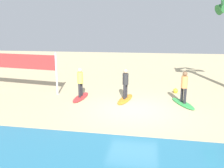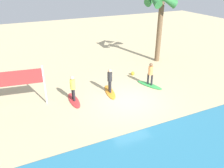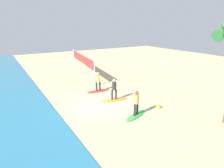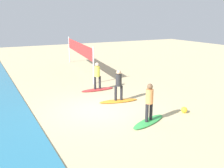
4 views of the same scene
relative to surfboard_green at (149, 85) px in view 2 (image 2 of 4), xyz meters
The scene contains 9 objects.
ground_plane 2.76m from the surfboard_green, 27.10° to the left, with size 60.00×60.00×0.00m, color #CCB789.
surfboard_green is the anchor object (origin of this frame).
surfer_green 0.99m from the surfboard_green, ahead, with size 0.32×0.44×1.64m.
surfboard_orange 3.06m from the surfboard_green, ahead, with size 2.10×0.56×0.09m, color orange.
surfer_orange 3.22m from the surfboard_green, ahead, with size 0.32×0.45×1.64m.
surfboard_red 5.60m from the surfboard_green, ahead, with size 2.10×0.56×0.09m, color red.
surfer_red 5.69m from the surfboard_green, ahead, with size 0.32×0.46×1.64m.
palm_tree 7.32m from the surfboard_green, 130.38° to the right, with size 2.88×3.03×6.15m.
beach_ball 2.17m from the surfboard_green, 85.68° to the right, with size 0.30×0.30×0.30m, color yellow.
Camera 2 is at (6.20, 10.97, 7.28)m, focal length 36.38 mm.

